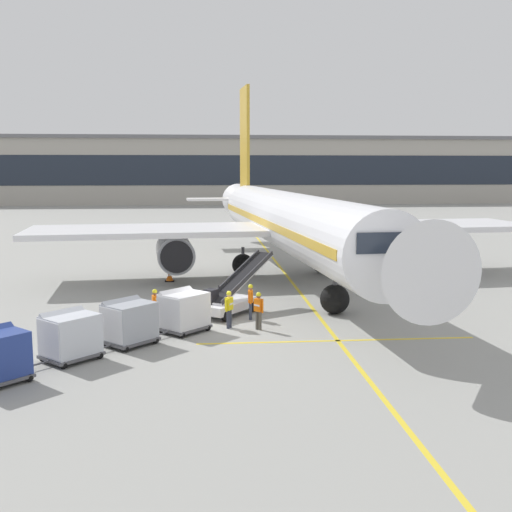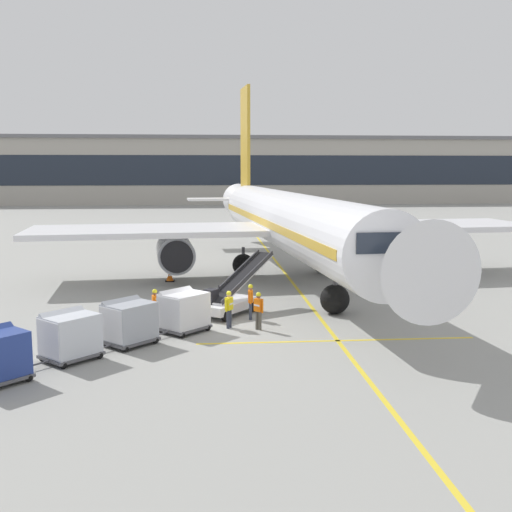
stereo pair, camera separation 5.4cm
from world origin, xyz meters
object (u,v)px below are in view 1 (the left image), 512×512
(ground_crew_by_carts, at_px, (259,308))
(safety_cone_engine_keepout, at_px, (170,276))
(parked_airplane, at_px, (287,221))
(ground_crew_marshaller, at_px, (155,305))
(belt_loader, at_px, (230,297))
(baggage_cart_third, at_px, (70,335))
(ground_crew_wingwalker, at_px, (229,307))
(baggage_cart_second, at_px, (129,321))
(ground_crew_by_loader, at_px, (251,299))
(baggage_cart_lead, at_px, (183,310))

(ground_crew_by_carts, distance_m, safety_cone_engine_keepout, 13.46)
(parked_airplane, bearing_deg, ground_crew_marshaller, -122.13)
(belt_loader, xyz_separation_m, baggage_cart_third, (-6.47, -7.10, 0.15))
(ground_crew_wingwalker, bearing_deg, baggage_cart_third, -145.85)
(baggage_cart_third, xyz_separation_m, safety_cone_engine_keepout, (2.91, 16.46, -0.67))
(belt_loader, distance_m, baggage_cart_second, 6.84)
(ground_crew_by_loader, height_order, ground_crew_marshaller, same)
(ground_crew_marshaller, bearing_deg, belt_loader, 30.20)
(ground_crew_by_carts, relative_size, ground_crew_marshaller, 1.00)
(parked_airplane, distance_m, baggage_cart_third, 20.73)
(safety_cone_engine_keepout, bearing_deg, baggage_cart_second, -93.56)
(baggage_cart_third, xyz_separation_m, ground_crew_by_carts, (7.60, 3.86, -0.00))
(baggage_cart_lead, distance_m, baggage_cart_second, 2.89)
(baggage_cart_third, distance_m, ground_crew_wingwalker, 7.58)
(ground_crew_marshaller, xyz_separation_m, ground_crew_wingwalker, (3.42, -0.74, 0.00))
(belt_loader, height_order, ground_crew_marshaller, belt_loader)
(belt_loader, bearing_deg, baggage_cart_second, -130.72)
(baggage_cart_lead, relative_size, ground_crew_marshaller, 1.46)
(baggage_cart_lead, xyz_separation_m, ground_crew_by_loader, (3.19, 2.02, -0.00))
(baggage_cart_lead, distance_m, ground_crew_marshaller, 1.80)
(belt_loader, height_order, baggage_cart_third, belt_loader)
(baggage_cart_second, distance_m, ground_crew_wingwalker, 4.87)
(ground_crew_marshaller, bearing_deg, ground_crew_wingwalker, -12.13)
(baggage_cart_third, bearing_deg, ground_crew_wingwalker, 34.15)
(ground_crew_marshaller, distance_m, safety_cone_engine_keepout, 11.49)
(baggage_cart_third, bearing_deg, parked_airplane, 58.55)
(parked_airplane, distance_m, baggage_cart_lead, 15.45)
(baggage_cart_second, bearing_deg, ground_crew_wingwalker, 28.77)
(parked_airplane, bearing_deg, belt_loader, -112.19)
(baggage_cart_second, bearing_deg, belt_loader, 49.28)
(ground_crew_wingwalker, bearing_deg, ground_crew_marshaller, 167.87)
(baggage_cart_lead, bearing_deg, parked_airplane, 64.59)
(baggage_cart_second, distance_m, safety_cone_engine_keepout, 14.59)
(ground_crew_by_carts, bearing_deg, baggage_cart_third, -153.07)
(baggage_cart_second, height_order, safety_cone_engine_keepout, baggage_cart_second)
(baggage_cart_third, height_order, ground_crew_by_loader, baggage_cart_third)
(baggage_cart_third, relative_size, ground_crew_wingwalker, 1.46)
(baggage_cart_lead, bearing_deg, ground_crew_marshaller, 138.27)
(belt_loader, relative_size, ground_crew_marshaller, 2.87)
(ground_crew_marshaller, bearing_deg, baggage_cart_third, -119.72)
(ground_crew_by_loader, relative_size, ground_crew_by_carts, 1.00)
(ground_crew_by_carts, xyz_separation_m, ground_crew_wingwalker, (-1.33, 0.40, 0.00))
(parked_airplane, height_order, ground_crew_by_carts, parked_airplane)
(ground_crew_by_loader, bearing_deg, parked_airplane, 74.10)
(ground_crew_by_carts, bearing_deg, ground_crew_marshaller, 166.59)
(ground_crew_by_loader, bearing_deg, ground_crew_by_carts, -83.74)
(ground_crew_by_loader, bearing_deg, baggage_cart_second, -144.04)
(baggage_cart_lead, distance_m, safety_cone_engine_keepout, 12.75)
(belt_loader, relative_size, baggage_cart_second, 1.96)
(belt_loader, bearing_deg, ground_crew_by_carts, -70.70)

